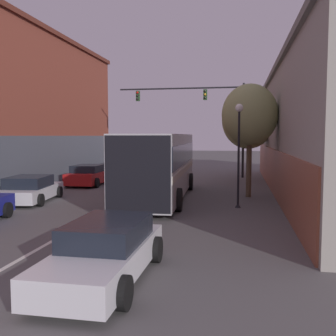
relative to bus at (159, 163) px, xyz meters
The scene contains 10 objects.
lane_center_line 2.44m from the bus, behind, with size 0.14×41.77×0.01m.
bus is the anchor object (origin of this frame).
hatchback_foreground 11.39m from the bus, 84.64° to the right, with size 2.00×4.54×1.29m.
parked_car_left_near 7.39m from the bus, 140.50° to the left, with size 2.19×4.29×1.32m.
parked_car_left_far 13.36m from the bus, 115.42° to the left, with size 2.18×4.47×1.48m.
parked_car_left_distant 6.46m from the bus, 161.09° to the right, with size 2.55×4.45×1.26m.
traffic_signal_gantry 11.64m from the bus, 82.77° to the left, with size 9.79×0.36×7.17m.
street_lamp 4.49m from the bus, 25.01° to the right, with size 0.35×0.35×4.60m.
street_tree_near 5.28m from the bus, 16.92° to the left, with size 2.88×2.59×5.87m.
street_tree_far 10.20m from the bus, 62.38° to the left, with size 3.69×3.32×6.34m.
Camera 1 is at (5.56, -4.77, 3.20)m, focal length 42.00 mm.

